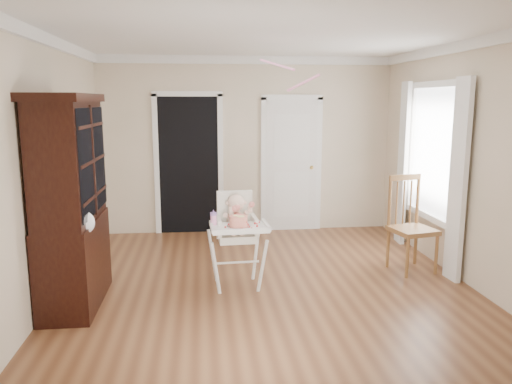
{
  "coord_description": "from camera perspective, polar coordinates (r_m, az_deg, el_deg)",
  "views": [
    {
      "loc": [
        -0.7,
        -5.21,
        2.04
      ],
      "look_at": [
        -0.13,
        -0.03,
        1.08
      ],
      "focal_mm": 35.0,
      "sensor_mm": 36.0,
      "label": 1
    }
  ],
  "objects": [
    {
      "name": "sippy_cup",
      "position": [
        5.28,
        -4.88,
        -3.01
      ],
      "size": [
        0.07,
        0.07,
        0.17
      ],
      "rotation": [
        0.0,
        0.0,
        0.05
      ],
      "color": "pink",
      "rests_on": "high_chair"
    },
    {
      "name": "crown_molding",
      "position": [
        5.29,
        1.47,
        16.94
      ],
      "size": [
        4.5,
        5.0,
        0.12
      ],
      "primitive_type": null,
      "color": "white",
      "rests_on": "ceiling"
    },
    {
      "name": "wall_left",
      "position": [
        5.48,
        -22.65,
        2.38
      ],
      "size": [
        0.0,
        5.0,
        5.0
      ],
      "primitive_type": "plane",
      "rotation": [
        1.57,
        0.0,
        1.57
      ],
      "color": "beige",
      "rests_on": "floor"
    },
    {
      "name": "dining_chair",
      "position": [
        6.32,
        17.3,
        -3.83
      ],
      "size": [
        0.56,
        0.56,
        1.15
      ],
      "rotation": [
        0.0,
        0.0,
        0.21
      ],
      "color": "brown",
      "rests_on": "floor"
    },
    {
      "name": "window_right",
      "position": [
        6.7,
        19.26,
        3.39
      ],
      "size": [
        0.13,
        1.84,
        2.3
      ],
      "color": "white",
      "rests_on": "wall_right"
    },
    {
      "name": "china_cabinet",
      "position": [
        5.23,
        -20.36,
        -1.11
      ],
      "size": [
        0.56,
        1.25,
        2.1
      ],
      "color": "black",
      "rests_on": "floor"
    },
    {
      "name": "baby",
      "position": [
        5.45,
        -2.26,
        -2.66
      ],
      "size": [
        0.31,
        0.23,
        0.45
      ],
      "rotation": [
        0.0,
        0.0,
        0.05
      ],
      "color": "beige",
      "rests_on": "high_chair"
    },
    {
      "name": "doorway",
      "position": [
        7.75,
        -7.69,
        3.42
      ],
      "size": [
        1.06,
        0.05,
        2.22
      ],
      "color": "black",
      "rests_on": "wall_back"
    },
    {
      "name": "ceiling",
      "position": [
        5.3,
        1.47,
        17.58
      ],
      "size": [
        5.0,
        5.0,
        0.0
      ],
      "primitive_type": "plane",
      "rotation": [
        3.14,
        0.0,
        0.0
      ],
      "color": "white",
      "rests_on": "wall_back"
    },
    {
      "name": "wall_right",
      "position": [
        6.02,
        23.16,
        3.01
      ],
      "size": [
        0.0,
        5.0,
        5.0
      ],
      "primitive_type": "plane",
      "rotation": [
        1.57,
        0.0,
        -1.57
      ],
      "color": "beige",
      "rests_on": "floor"
    },
    {
      "name": "cake",
      "position": [
        5.19,
        -2.01,
        -3.36
      ],
      "size": [
        0.25,
        0.25,
        0.11
      ],
      "color": "silver",
      "rests_on": "high_chair"
    },
    {
      "name": "floor",
      "position": [
        5.64,
        1.34,
        -10.8
      ],
      "size": [
        5.0,
        5.0,
        0.0
      ],
      "primitive_type": "plane",
      "color": "brown",
      "rests_on": "ground"
    },
    {
      "name": "high_chair",
      "position": [
        5.46,
        -2.23,
        -4.19
      ],
      "size": [
        0.65,
        0.79,
        1.07
      ],
      "rotation": [
        0.0,
        0.0,
        0.05
      ],
      "color": "white",
      "rests_on": "floor"
    },
    {
      "name": "wall_back",
      "position": [
        7.77,
        -1.06,
        5.32
      ],
      "size": [
        4.5,
        0.0,
        4.5
      ],
      "primitive_type": "plane",
      "rotation": [
        1.57,
        0.0,
        0.0
      ],
      "color": "beige",
      "rests_on": "floor"
    },
    {
      "name": "streamer",
      "position": [
        5.59,
        2.41,
        14.33
      ],
      "size": [
        0.33,
        0.39,
        0.15
      ],
      "primitive_type": null,
      "rotation": [
        0.26,
        0.0,
        0.69
      ],
      "color": "pink",
      "rests_on": "ceiling"
    },
    {
      "name": "closet_door",
      "position": [
        7.87,
        4.06,
        2.98
      ],
      "size": [
        0.96,
        0.09,
        2.13
      ],
      "color": "white",
      "rests_on": "wall_back"
    }
  ]
}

